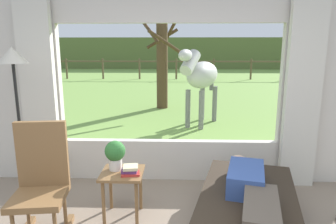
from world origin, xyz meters
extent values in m
cube|color=beige|center=(-2.02, 2.26, 1.27)|extent=(1.15, 0.12, 2.55)
cube|color=beige|center=(2.02, 2.26, 1.27)|extent=(1.15, 0.12, 2.55)
cube|color=beige|center=(0.00, 2.26, 0.28)|extent=(2.90, 0.12, 0.55)
cube|color=beige|center=(0.00, 2.26, 2.33)|extent=(2.90, 0.12, 0.45)
cube|color=beige|center=(-1.69, 2.12, 1.20)|extent=(0.44, 0.10, 2.40)
cube|color=beige|center=(1.69, 2.12, 1.20)|extent=(0.44, 0.10, 2.40)
cube|color=#759E47|center=(0.00, 13.16, 0.01)|extent=(36.00, 21.68, 0.02)
cube|color=#586836|center=(0.00, 23.00, 1.20)|extent=(36.00, 2.00, 2.40)
cube|color=black|center=(0.80, 0.96, 0.12)|extent=(1.17, 1.72, 0.24)
cube|color=#2D2319|center=(0.80, 0.96, 0.33)|extent=(1.28, 1.86, 0.18)
cube|color=#334C8C|center=(0.80, 1.11, 0.53)|extent=(0.47, 0.66, 0.22)
cube|color=#4C4238|center=(0.80, 0.52, 0.51)|extent=(0.43, 0.73, 0.18)
sphere|color=tan|center=(0.80, 1.49, 0.53)|extent=(0.20, 0.20, 0.20)
cube|color=brown|center=(-1.17, 0.81, 0.44)|extent=(0.54, 0.54, 0.06)
cube|color=brown|center=(-1.20, 1.02, 0.78)|extent=(0.48, 0.12, 0.68)
cylinder|color=brown|center=(-1.37, 0.97, 0.24)|extent=(0.04, 0.04, 0.38)
cylinder|color=brown|center=(-1.01, 1.01, 0.24)|extent=(0.04, 0.04, 0.38)
cube|color=brown|center=(-0.47, 1.25, 0.51)|extent=(0.44, 0.44, 0.03)
cylinder|color=brown|center=(-0.64, 1.08, 0.24)|extent=(0.04, 0.04, 0.49)
cylinder|color=brown|center=(-0.30, 1.08, 0.24)|extent=(0.04, 0.04, 0.49)
cylinder|color=brown|center=(-0.64, 1.42, 0.24)|extent=(0.04, 0.04, 0.49)
cylinder|color=brown|center=(-0.30, 1.42, 0.24)|extent=(0.04, 0.04, 0.49)
cylinder|color=silver|center=(-0.55, 1.31, 0.58)|extent=(0.14, 0.14, 0.12)
sphere|color=#2D6B2D|center=(-0.55, 1.31, 0.73)|extent=(0.22, 0.22, 0.22)
cube|color=#B22D28|center=(-0.37, 1.18, 0.53)|extent=(0.20, 0.16, 0.02)
cube|color=#59336B|center=(-0.38, 1.19, 0.56)|extent=(0.16, 0.12, 0.04)
cube|color=beige|center=(-0.37, 1.20, 0.59)|extent=(0.17, 0.17, 0.03)
cylinder|color=black|center=(-1.72, 1.61, 0.01)|extent=(0.28, 0.28, 0.03)
cylinder|color=black|center=(-1.72, 1.61, 0.82)|extent=(0.04, 0.04, 1.63)
cone|color=beige|center=(-1.72, 1.61, 1.72)|extent=(0.32, 0.32, 0.18)
ellipsoid|color=#B2B2AD|center=(0.67, 5.22, 1.17)|extent=(1.06, 1.36, 0.60)
cylinder|color=#B2B2AD|center=(0.36, 4.61, 1.48)|extent=(0.50, 0.65, 0.53)
ellipsoid|color=#B2B2AD|center=(0.25, 4.40, 1.63)|extent=(0.39, 0.52, 0.24)
cube|color=slate|center=(0.40, 4.68, 1.51)|extent=(0.26, 0.42, 0.32)
cylinder|color=slate|center=(0.93, 5.76, 1.02)|extent=(0.13, 0.13, 0.55)
cylinder|color=slate|center=(0.62, 4.77, 0.45)|extent=(0.11, 0.11, 0.85)
cylinder|color=slate|center=(0.33, 4.92, 0.45)|extent=(0.11, 0.11, 0.85)
cylinder|color=slate|center=(1.00, 5.52, 0.45)|extent=(0.11, 0.11, 0.85)
cylinder|color=slate|center=(0.71, 5.67, 0.45)|extent=(0.11, 0.11, 0.85)
cylinder|color=#4C3823|center=(-0.35, 7.10, 1.29)|extent=(0.32, 0.32, 2.54)
cylinder|color=#47331E|center=(-0.10, 7.32, 2.26)|extent=(0.53, 0.58, 0.79)
cylinder|color=#47331E|center=(-0.36, 7.46, 2.01)|extent=(0.94, 0.12, 0.60)
cylinder|color=#47331E|center=(-0.08, 6.63, 1.80)|extent=(1.23, 0.77, 0.86)
cylinder|color=#47331E|center=(-0.67, 6.88, 2.20)|extent=(0.61, 0.85, 0.70)
cylinder|color=brown|center=(-8.00, 14.89, 0.57)|extent=(0.10, 0.10, 1.10)
cylinder|color=brown|center=(-6.00, 14.89, 0.57)|extent=(0.10, 0.10, 1.10)
cylinder|color=brown|center=(-4.00, 14.89, 0.57)|extent=(0.10, 0.10, 1.10)
cylinder|color=brown|center=(-2.00, 14.89, 0.57)|extent=(0.10, 0.10, 1.10)
cylinder|color=brown|center=(0.00, 14.89, 0.57)|extent=(0.10, 0.10, 1.10)
cylinder|color=brown|center=(2.00, 14.89, 0.57)|extent=(0.10, 0.10, 1.10)
cylinder|color=brown|center=(4.00, 14.89, 0.57)|extent=(0.10, 0.10, 1.10)
cylinder|color=brown|center=(6.00, 14.89, 0.57)|extent=(0.10, 0.10, 1.10)
cylinder|color=brown|center=(8.00, 14.89, 0.57)|extent=(0.10, 0.10, 1.10)
cube|color=brown|center=(0.00, 14.89, 0.97)|extent=(16.00, 0.06, 0.08)
camera|label=1|loc=(0.12, -1.76, 1.83)|focal=32.78mm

